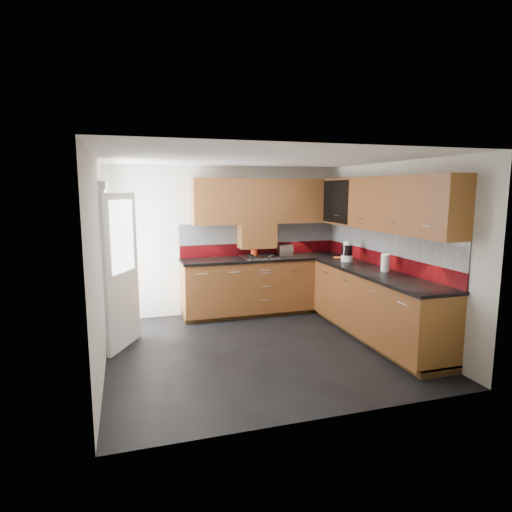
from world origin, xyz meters
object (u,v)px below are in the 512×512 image
object	(u,v)px
utensil_pot	(254,251)
gas_hob	(260,257)
food_processor	(347,253)
toaster	(285,250)

from	to	relation	value
utensil_pot	gas_hob	bearing A→B (deg)	-72.65
utensil_pot	food_processor	size ratio (longest dim) A/B	1.35
food_processor	utensil_pot	bearing A→B (deg)	143.17
gas_hob	utensil_pot	xyz separation A→B (m)	(-0.05, 0.17, 0.08)
utensil_pot	toaster	bearing A→B (deg)	-0.67
gas_hob	food_processor	bearing A→B (deg)	-32.58
gas_hob	toaster	size ratio (longest dim) A/B	2.30
gas_hob	toaster	distance (m)	0.52
utensil_pot	food_processor	xyz separation A→B (m)	(1.21, -0.91, 0.04)
gas_hob	toaster	bearing A→B (deg)	18.02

